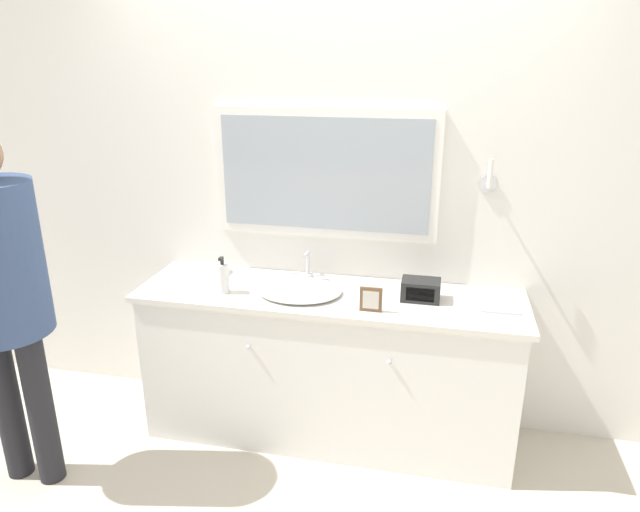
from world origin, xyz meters
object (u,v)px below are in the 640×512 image
sink_basin (299,289)px  picture_frame (371,300)px  appliance_box (421,290)px  soap_bottle (223,278)px

sink_basin → picture_frame: bearing=-21.3°
sink_basin → appliance_box: sink_basin is taller
appliance_box → sink_basin: bearing=-176.1°
soap_bottle → picture_frame: bearing=-5.1°
picture_frame → soap_bottle: bearing=174.9°
soap_bottle → appliance_box: bearing=7.2°
sink_basin → soap_bottle: 0.40m
soap_bottle → appliance_box: (0.99, 0.12, -0.03)m
soap_bottle → picture_frame: (0.77, -0.07, -0.02)m
sink_basin → soap_bottle: soap_bottle is taller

